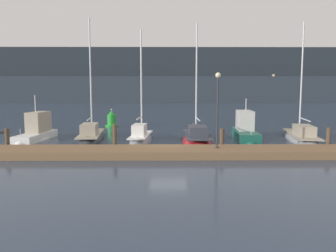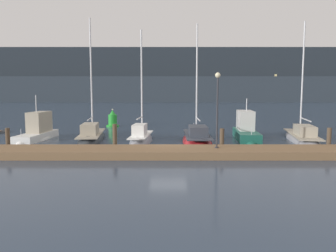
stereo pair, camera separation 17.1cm
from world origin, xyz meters
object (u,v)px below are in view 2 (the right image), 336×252
(motorboat_berth_1, at_px, (37,135))
(sailboat_berth_6, at_px, (302,138))
(sailboat_berth_3, at_px, (141,140))
(sailboat_berth_4, at_px, (197,140))
(channel_buoy, at_px, (112,120))
(motorboat_berth_5, at_px, (245,134))
(sailboat_berth_2, at_px, (91,138))
(dock_lamppost, at_px, (217,99))

(motorboat_berth_1, bearing_deg, sailboat_berth_6, -0.59)
(sailboat_berth_3, xyz_separation_m, sailboat_berth_4, (4.23, 0.12, -0.00))
(sailboat_berth_4, xyz_separation_m, channel_buoy, (-8.19, 10.66, 0.56))
(sailboat_berth_6, bearing_deg, motorboat_berth_5, 170.84)
(sailboat_berth_2, bearing_deg, motorboat_berth_1, 179.49)
(motorboat_berth_1, bearing_deg, sailboat_berth_2, -0.51)
(channel_buoy, xyz_separation_m, dock_lamppost, (8.93, -15.74, 2.71))
(motorboat_berth_1, height_order, channel_buoy, motorboat_berth_1)
(sailboat_berth_4, xyz_separation_m, motorboat_berth_5, (4.10, 1.66, 0.27))
(channel_buoy, height_order, dock_lamppost, dock_lamppost)
(sailboat_berth_3, distance_m, channel_buoy, 11.50)
(motorboat_berth_5, height_order, sailboat_berth_6, sailboat_berth_6)
(sailboat_berth_6, bearing_deg, channel_buoy, 149.69)
(motorboat_berth_5, relative_size, dock_lamppost, 1.36)
(motorboat_berth_5, bearing_deg, channel_buoy, 143.80)
(sailboat_berth_4, relative_size, sailboat_berth_6, 0.96)
(sailboat_berth_2, relative_size, sailboat_berth_6, 1.04)
(sailboat_berth_4, distance_m, sailboat_berth_6, 8.43)
(motorboat_berth_5, xyz_separation_m, sailboat_berth_6, (4.27, -0.69, -0.27))
(motorboat_berth_1, xyz_separation_m, channel_buoy, (4.39, 9.47, 0.33))
(sailboat_berth_2, distance_m, sailboat_berth_3, 4.23)
(sailboat_berth_2, bearing_deg, sailboat_berth_3, -17.49)
(channel_buoy, bearing_deg, sailboat_berth_2, -90.48)
(sailboat_berth_4, distance_m, dock_lamppost, 6.09)
(dock_lamppost, bearing_deg, channel_buoy, 119.57)
(sailboat_berth_4, height_order, sailboat_berth_6, sailboat_berth_6)
(motorboat_berth_5, distance_m, channel_buoy, 15.24)
(sailboat_berth_2, bearing_deg, channel_buoy, 89.52)
(sailboat_berth_2, bearing_deg, motorboat_berth_5, 2.37)
(dock_lamppost, bearing_deg, sailboat_berth_6, 38.43)
(sailboat_berth_3, bearing_deg, motorboat_berth_5, 12.08)
(sailboat_berth_3, xyz_separation_m, motorboat_berth_5, (8.34, 1.78, 0.27))
(sailboat_berth_6, distance_m, channel_buoy, 19.20)
(sailboat_berth_6, relative_size, channel_buoy, 5.12)
(sailboat_berth_2, xyz_separation_m, dock_lamppost, (9.01, -6.23, 3.28))
(sailboat_berth_3, height_order, channel_buoy, sailboat_berth_3)
(dock_lamppost, bearing_deg, motorboat_berth_1, 154.79)
(sailboat_berth_4, bearing_deg, sailboat_berth_2, 172.09)
(sailboat_berth_3, bearing_deg, dock_lamppost, -44.93)
(sailboat_berth_2, relative_size, sailboat_berth_4, 1.08)
(sailboat_berth_2, height_order, motorboat_berth_5, sailboat_berth_2)
(sailboat_berth_3, height_order, sailboat_berth_4, sailboat_berth_4)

